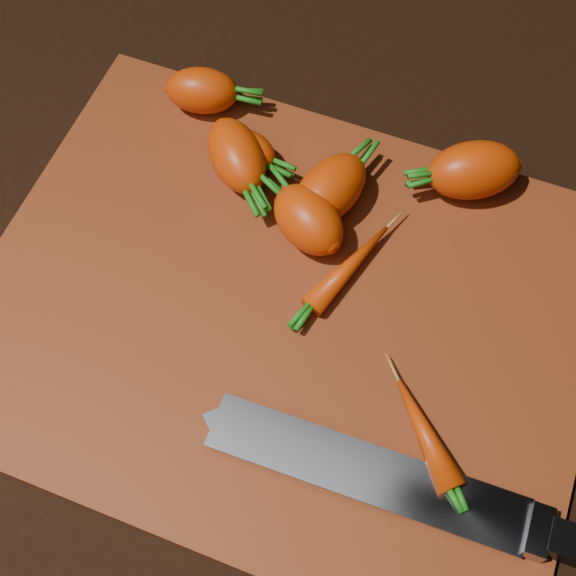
% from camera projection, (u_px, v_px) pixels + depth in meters
% --- Properties ---
extents(ground, '(2.00, 2.00, 0.01)m').
position_uv_depth(ground, '(284.00, 317.00, 0.67)').
color(ground, black).
extents(cutting_board, '(0.50, 0.40, 0.01)m').
position_uv_depth(cutting_board, '(284.00, 312.00, 0.66)').
color(cutting_board, maroon).
rests_on(cutting_board, ground).
extents(carrot_0, '(0.07, 0.06, 0.04)m').
position_uv_depth(carrot_0, '(202.00, 91.00, 0.73)').
color(carrot_0, '#CB3A08').
rests_on(carrot_0, cutting_board).
extents(carrot_1, '(0.09, 0.08, 0.05)m').
position_uv_depth(carrot_1, '(308.00, 220.00, 0.66)').
color(carrot_1, '#CB3A08').
rests_on(carrot_1, cutting_board).
extents(carrot_2, '(0.09, 0.09, 0.05)m').
position_uv_depth(carrot_2, '(237.00, 156.00, 0.70)').
color(carrot_2, '#CB3A08').
rests_on(carrot_2, cutting_board).
extents(carrot_3, '(0.07, 0.09, 0.05)m').
position_uv_depth(carrot_3, '(329.00, 190.00, 0.68)').
color(carrot_3, '#CB3A08').
rests_on(carrot_3, cutting_board).
extents(carrot_4, '(0.09, 0.08, 0.05)m').
position_uv_depth(carrot_4, '(474.00, 170.00, 0.68)').
color(carrot_4, '#CB3A08').
rests_on(carrot_4, cutting_board).
extents(carrot_5, '(0.06, 0.05, 0.03)m').
position_uv_depth(carrot_5, '(249.00, 150.00, 0.71)').
color(carrot_5, '#CB3A08').
rests_on(carrot_5, cutting_board).
extents(carrot_6, '(0.05, 0.10, 0.02)m').
position_uv_depth(carrot_6, '(350.00, 266.00, 0.66)').
color(carrot_6, '#CB3A08').
rests_on(carrot_6, cutting_board).
extents(carrot_7, '(0.08, 0.08, 0.02)m').
position_uv_depth(carrot_7, '(425.00, 433.00, 0.59)').
color(carrot_7, '#CB3A08').
rests_on(carrot_7, cutting_board).
extents(knife, '(0.39, 0.05, 0.02)m').
position_uv_depth(knife, '(397.00, 483.00, 0.58)').
color(knife, gray).
rests_on(knife, cutting_board).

